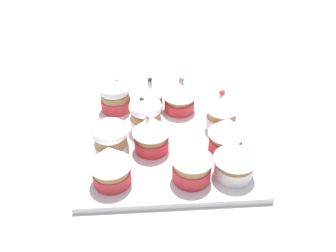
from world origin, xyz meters
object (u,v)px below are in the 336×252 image
Objects in this scene: cupcake_3 at (192,159)px; cupcake_7 at (149,94)px; napkin at (178,76)px; cupcake_0 at (235,159)px; cupcake_9 at (111,138)px; cupcake_5 at (151,132)px; baking_tray at (168,142)px; cupcake_4 at (180,94)px; cupcake_2 at (222,110)px; cupcake_6 at (146,113)px; cupcake_8 at (110,164)px; cupcake_1 at (226,133)px; cupcake_10 at (115,95)px.

cupcake_3 reaches higher than cupcake_7.
napkin is (14.88, -7.20, -4.69)cm from cupcake_7.
cupcake_0 is 34.89cm from napkin.
cupcake_9 is (6.35, 19.72, 0.03)cm from cupcake_0.
cupcake_5 reaches higher than napkin.
cupcake_4 is (9.14, -2.89, 4.43)cm from baking_tray.
cupcake_0 is 0.89× the size of cupcake_3.
napkin is at bearing -25.82° from cupcake_7.
napkin is at bearing 15.27° from cupcake_2.
cupcake_7 reaches higher than baking_tray.
cupcake_9 is at bearing 138.64° from cupcake_6.
cupcake_3 is at bearing -162.86° from baking_tray.
cupcake_7 is at bearing 17.86° from baking_tray.
cupcake_9 reaches higher than baking_tray.
cupcake_0 is 0.96× the size of cupcake_8.
cupcake_1 is 18.33cm from cupcake_7.
cupcake_4 is 8.86cm from cupcake_6.
cupcake_1 is at bearing -151.75° from cupcake_4.
cupcake_5 is 12.08cm from cupcake_7.
cupcake_9 reaches higher than cupcake_0.
cupcake_4 is 12.83cm from cupcake_10.
cupcake_1 is at bearing -90.67° from cupcake_9.
cupcake_4 is 6.00cm from cupcake_7.
cupcake_2 is 1.21× the size of cupcake_10.
cupcake_4 is (19.12, 0.19, -0.20)cm from cupcake_3.
cupcake_3 is 14.56cm from cupcake_9.
cupcake_3 is 1.10× the size of cupcake_6.
cupcake_5 is at bearing 153.02° from cupcake_4.
cupcake_3 is (-9.98, -3.08, 4.63)cm from baking_tray.
napkin is at bearing -14.83° from cupcake_5.
cupcake_3 reaches higher than cupcake_0.
napkin is at bearing -1.71° from cupcake_3.
cupcake_4 is at bearing -95.07° from cupcake_10.
cupcake_6 is (-5.68, 6.79, -0.37)cm from cupcake_4.
cupcake_0 is at bearing -135.26° from cupcake_10.
napkin is (34.45, -1.03, -4.93)cm from cupcake_3.
cupcake_4 reaches higher than cupcake_10.
baking_tray is 3.97× the size of cupcake_7.
cupcake_10 reaches higher than baking_tray.
cupcake_5 is at bearing -40.80° from cupcake_8.
cupcake_10 is (13.58, 0.03, -0.13)cm from cupcake_9.
cupcake_2 reaches higher than cupcake_1.
cupcake_4 is at bearing -94.32° from cupcake_7.
cupcake_7 is (0.45, 5.98, -0.04)cm from cupcake_4.
cupcake_1 reaches higher than napkin.
cupcake_0 is 0.95× the size of cupcake_5.
napkin is at bearing -26.68° from cupcake_9.
cupcake_4 is (12.68, 6.81, 0.18)cm from cupcake_1.
cupcake_6 is 1.04× the size of cupcake_10.
cupcake_2 reaches higher than cupcake_7.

